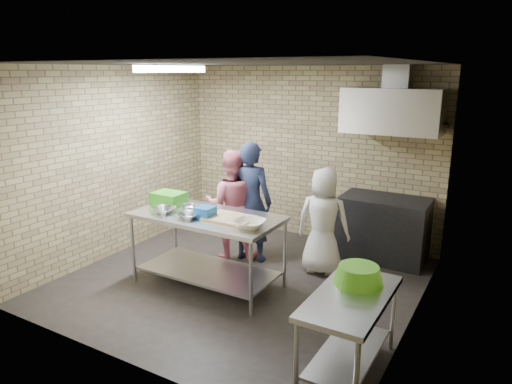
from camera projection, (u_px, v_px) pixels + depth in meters
floor at (242, 281)px, 5.97m from camera, size 4.20×4.20×0.00m
ceiling at (240, 63)px, 5.29m from camera, size 4.20×4.20×0.00m
back_wall at (308, 154)px, 7.30m from camera, size 4.20×0.06×2.70m
front_wall at (117, 224)px, 3.95m from camera, size 4.20×0.06×2.70m
left_wall at (117, 162)px, 6.65m from camera, size 0.06×4.00×2.70m
right_wall at (420, 202)px, 4.61m from camera, size 0.06×4.00×2.70m
prep_table at (208, 250)px, 5.77m from camera, size 1.83×0.92×0.92m
side_counter at (349, 334)px, 4.08m from camera, size 0.60×1.20×0.75m
stove at (383, 228)px, 6.58m from camera, size 1.20×0.70×0.90m
range_hood at (393, 111)px, 6.21m from camera, size 1.30×0.60×0.60m
hood_duct at (398, 76)px, 6.22m from camera, size 0.35×0.30×0.30m
wall_shelf at (418, 124)px, 6.26m from camera, size 0.80×0.20×0.04m
fluorescent_fixture at (172, 69)px, 5.79m from camera, size 0.10×1.25×0.08m
green_crate at (169, 198)px, 6.07m from camera, size 0.41×0.31×0.16m
blue_tub at (205, 212)px, 5.53m from camera, size 0.20×0.20×0.13m
cutting_board at (230, 218)px, 5.46m from camera, size 0.56×0.43×0.03m
mixing_bowl_a at (164, 210)px, 5.72m from camera, size 0.31×0.31×0.07m
mixing_bowl_b at (190, 208)px, 5.83m from camera, size 0.24×0.24×0.07m
mixing_bowl_c at (189, 216)px, 5.51m from camera, size 0.29×0.29×0.06m
ceramic_bowl at (250, 224)px, 5.18m from camera, size 0.39×0.39×0.09m
green_basin at (359, 275)px, 4.18m from camera, size 0.46×0.46×0.17m
bottle_red at (400, 115)px, 6.36m from camera, size 0.07×0.07×0.18m
bottle_green at (430, 118)px, 6.17m from camera, size 0.06×0.06×0.15m
man_navy at (250, 202)px, 6.45m from camera, size 0.68×0.51×1.70m
woman_pink at (232, 205)px, 6.53m from camera, size 0.95×0.87×1.58m
woman_white at (323, 221)px, 6.06m from camera, size 0.76×0.56×1.43m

